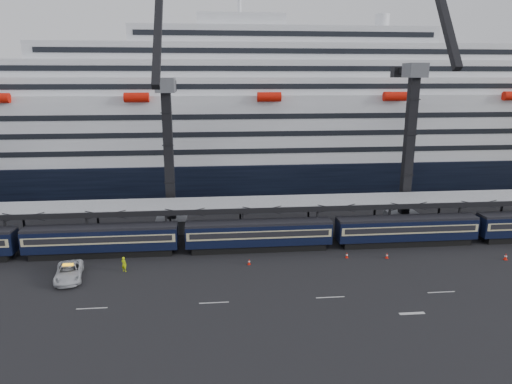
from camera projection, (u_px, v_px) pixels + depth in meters
ground at (339, 280)px, 51.19m from camera, size 260.00×260.00×0.00m
lane_markings at (430, 298)px, 46.91m from camera, size 111.00×4.27×0.02m
train at (284, 233)px, 59.86m from camera, size 133.05×3.00×4.05m
canopy at (313, 202)px, 63.40m from camera, size 130.00×6.25×5.53m
cruise_ship at (275, 126)px, 92.40m from camera, size 214.09×28.84×34.00m
crane_dark_near at (168, 151)px, 64.31m from camera, size 4.50×17.75×35.08m
crane_dark_mid at (411, 139)px, 66.26m from camera, size 4.50×18.24×39.64m
pickup_truck at (69, 272)px, 51.19m from camera, size 3.88×6.47×1.68m
worker at (124, 264)px, 53.19m from camera, size 0.79×0.70×1.82m
traffic_cone_c at (249, 262)px, 55.28m from camera, size 0.36×0.36×0.72m
traffic_cone_d at (347, 255)px, 57.34m from camera, size 0.36×0.36×0.73m
traffic_cone_e at (387, 255)px, 57.22m from camera, size 0.36×0.36×0.73m
traffic_cone_f at (506, 256)px, 56.73m from camera, size 0.43×0.43×0.86m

